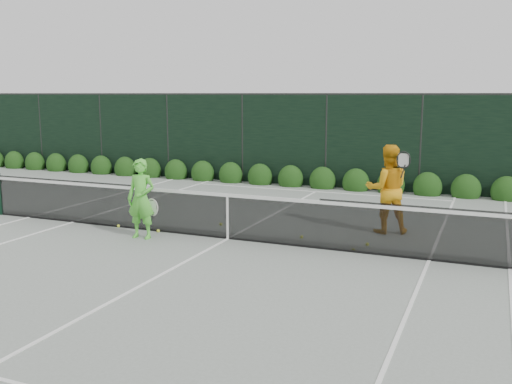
% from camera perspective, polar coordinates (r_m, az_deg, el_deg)
% --- Properties ---
extents(ground, '(80.00, 80.00, 0.00)m').
position_cam_1_polar(ground, '(12.14, -2.83, -4.72)').
color(ground, gray).
rests_on(ground, ground).
extents(tennis_net, '(12.90, 0.10, 1.07)m').
position_cam_1_polar(tennis_net, '(12.03, -2.96, -2.25)').
color(tennis_net, black).
rests_on(tennis_net, ground).
extents(player_woman, '(0.68, 0.46, 1.70)m').
position_cam_1_polar(player_woman, '(12.28, -11.41, -0.68)').
color(player_woman, '#58D03D').
rests_on(player_woman, ground).
extents(player_man, '(1.15, 1.03, 1.95)m').
position_cam_1_polar(player_man, '(12.83, 13.00, 0.30)').
color(player_man, orange).
rests_on(player_man, ground).
extents(court_lines, '(11.03, 23.83, 0.01)m').
position_cam_1_polar(court_lines, '(12.14, -2.83, -4.69)').
color(court_lines, white).
rests_on(court_lines, ground).
extents(windscreen_fence, '(32.00, 21.07, 3.06)m').
position_cam_1_polar(windscreen_fence, '(9.51, -9.97, 0.41)').
color(windscreen_fence, black).
rests_on(windscreen_fence, ground).
extents(hedge_row, '(31.66, 0.65, 0.94)m').
position_cam_1_polar(hedge_row, '(18.67, 6.66, 1.10)').
color(hedge_row, '#12350E').
rests_on(hedge_row, ground).
extents(tennis_balls, '(5.70, 1.21, 0.07)m').
position_cam_1_polar(tennis_balls, '(12.58, -2.47, -4.04)').
color(tennis_balls, '#E5F235').
rests_on(tennis_balls, ground).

